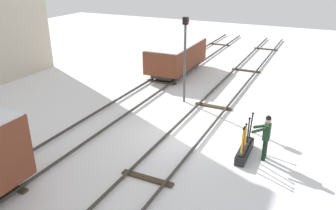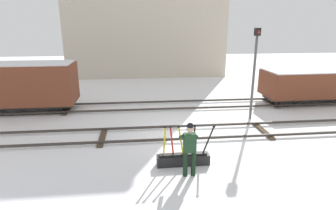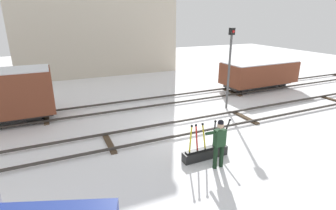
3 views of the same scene
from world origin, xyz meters
TOP-DOWN VIEW (x-y plane):
  - ground_plane at (0.00, 0.00)m, footprint 60.00×60.00m
  - track_main_line at (0.00, 0.00)m, footprint 44.00×1.94m
  - track_siding_near at (0.00, 4.15)m, footprint 44.00×1.94m
  - switch_lever_frame at (-0.50, -2.61)m, footprint 1.98×0.39m
  - rail_worker at (-0.42, -3.30)m, footprint 0.54×0.67m
  - signal_post at (3.58, 1.66)m, footprint 0.24×0.32m
  - apartment_building at (-1.13, 16.08)m, footprint 13.91×6.83m
  - freight_car_near_switch at (8.12, 4.15)m, footprint 5.43×2.40m

SIDE VIEW (x-z plane):
  - ground_plane at x=0.00m, z-range 0.00..0.00m
  - track_main_line at x=0.00m, z-range 0.02..0.20m
  - track_siding_near at x=0.00m, z-range 0.02..0.20m
  - switch_lever_frame at x=-0.50m, z-range -0.47..0.98m
  - rail_worker at x=-0.42m, z-range 0.12..1.91m
  - freight_car_near_switch at x=8.12m, z-range 0.18..2.18m
  - signal_post at x=3.58m, z-range 0.45..4.89m
  - apartment_building at x=-1.13m, z-range 0.01..12.09m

